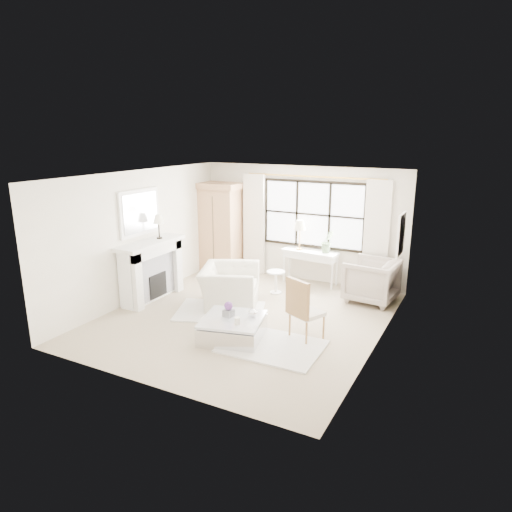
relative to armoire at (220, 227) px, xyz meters
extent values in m
plane|color=tan|center=(2.05, -2.41, -1.14)|extent=(5.50, 5.50, 0.00)
plane|color=silver|center=(2.05, -2.41, 1.56)|extent=(5.50, 5.50, 0.00)
plane|color=silver|center=(2.05, 0.34, 0.21)|extent=(5.00, 0.00, 5.00)
plane|color=silver|center=(2.05, -5.16, 0.21)|extent=(5.00, 0.00, 5.00)
plane|color=white|center=(-0.45, -2.41, 0.21)|extent=(0.00, 5.50, 5.50)
plane|color=beige|center=(4.55, -2.41, 0.21)|extent=(0.00, 5.50, 5.50)
cube|color=white|center=(2.35, 0.32, 0.46)|extent=(2.40, 0.02, 1.50)
cylinder|color=gold|center=(2.35, 0.26, 1.33)|extent=(3.30, 0.04, 0.04)
cube|color=silver|center=(0.85, 0.24, 0.10)|extent=(0.55, 0.10, 2.47)
cube|color=beige|center=(3.85, 0.24, 0.10)|extent=(0.55, 0.10, 2.47)
cube|color=white|center=(-0.24, -2.41, -0.55)|extent=(0.34, 1.50, 1.18)
cube|color=#ADADB4|center=(-0.07, -2.41, -0.61)|extent=(0.03, 1.22, 0.97)
cube|color=black|center=(-0.06, -2.41, -0.82)|extent=(0.06, 0.52, 0.50)
cube|color=white|center=(-0.20, -2.41, 0.08)|extent=(0.58, 1.66, 0.08)
cube|color=white|center=(-0.42, -2.41, 0.70)|extent=(0.05, 1.15, 0.95)
cube|color=silver|center=(-0.39, -2.41, 0.70)|extent=(0.02, 1.00, 0.80)
cube|color=white|center=(4.52, -0.71, 0.41)|extent=(0.04, 0.62, 0.82)
cube|color=#B6A78D|center=(4.50, -0.71, 0.41)|extent=(0.01, 0.52, 0.72)
cylinder|color=black|center=(-0.17, -2.12, 0.14)|extent=(0.12, 0.12, 0.03)
cylinder|color=black|center=(-0.17, -2.12, 0.30)|extent=(0.03, 0.03, 0.30)
cone|color=#EEE5C3|center=(-0.17, -2.12, 0.54)|extent=(0.22, 0.22, 0.18)
cube|color=tan|center=(0.00, 0.00, -0.09)|extent=(1.01, 0.61, 2.10)
cube|color=tan|center=(0.00, 0.00, 1.03)|extent=(1.13, 0.71, 0.14)
cube|color=white|center=(2.41, 0.06, -0.46)|extent=(1.28, 0.53, 0.14)
cube|color=white|center=(2.41, 0.06, -0.37)|extent=(1.34, 0.58, 0.06)
cylinder|color=#AB7C3B|center=(2.14, 0.05, -0.32)|extent=(0.14, 0.14, 0.03)
cylinder|color=#AB7C3B|center=(2.14, 0.05, -0.08)|extent=(0.02, 0.02, 0.46)
cone|color=beige|center=(2.14, 0.05, 0.24)|extent=(0.28, 0.28, 0.22)
imported|color=#5A764E|center=(2.80, 0.08, -0.08)|extent=(0.36, 0.35, 0.52)
cylinder|color=white|center=(1.99, -0.89, -1.12)|extent=(0.26, 0.26, 0.03)
cylinder|color=white|center=(1.99, -0.89, -0.89)|extent=(0.06, 0.06, 0.44)
cylinder|color=white|center=(1.99, -0.89, -0.65)|extent=(0.40, 0.40, 0.03)
cube|color=silver|center=(1.47, -2.38, -1.12)|extent=(2.00, 1.71, 0.03)
cube|color=silver|center=(3.05, -3.29, -1.12)|extent=(1.64, 1.24, 0.03)
imported|color=silver|center=(1.47, -2.00, -0.73)|extent=(1.48, 1.57, 0.82)
imported|color=#A3968A|center=(3.95, -0.41, -0.69)|extent=(1.08, 1.06, 0.90)
cube|color=beige|center=(3.42, -2.70, -0.68)|extent=(0.63, 0.62, 0.07)
cube|color=#A67845|center=(3.32, -2.91, -0.36)|extent=(0.46, 0.25, 0.60)
cube|color=silver|center=(2.31, -3.31, -0.98)|extent=(1.21, 1.21, 0.32)
cube|color=silver|center=(2.31, -3.31, -0.78)|extent=(1.21, 1.21, 0.04)
cube|color=slate|center=(2.21, -3.28, -0.70)|extent=(0.17, 0.17, 0.12)
sphere|color=#5F3079|center=(2.21, -3.28, -0.57)|extent=(0.15, 0.15, 0.15)
cylinder|color=beige|center=(2.51, -3.50, -0.70)|extent=(0.09, 0.09, 0.12)
imported|color=white|center=(2.58, -3.10, -0.68)|extent=(0.17, 0.17, 0.17)
camera|label=1|loc=(6.00, -9.52, 2.30)|focal=32.00mm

